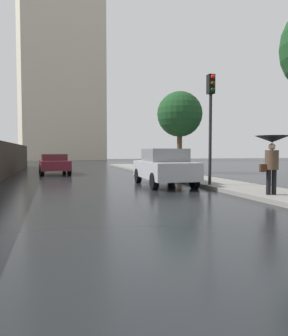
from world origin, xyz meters
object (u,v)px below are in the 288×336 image
(car_silver_mid_road, at_px, (164,167))
(pedestrian_with_umbrella_near, at_px, (272,149))
(traffic_light, at_px, (211,109))
(car_maroon_near_kerb, at_px, (54,164))
(street_tree_mid, at_px, (180,115))

(car_silver_mid_road, bearing_deg, pedestrian_with_umbrella_near, -66.13)
(car_silver_mid_road, height_order, traffic_light, traffic_light)
(car_maroon_near_kerb, xyz_separation_m, street_tree_mid, (8.22, -1.08, 3.27))
(pedestrian_with_umbrella_near, bearing_deg, car_silver_mid_road, 117.56)
(car_silver_mid_road, height_order, street_tree_mid, street_tree_mid)
(pedestrian_with_umbrella_near, height_order, street_tree_mid, street_tree_mid)
(car_silver_mid_road, distance_m, street_tree_mid, 8.90)
(car_silver_mid_road, distance_m, traffic_light, 3.09)
(car_silver_mid_road, bearing_deg, street_tree_mid, 65.85)
(street_tree_mid, bearing_deg, traffic_light, -104.50)
(pedestrian_with_umbrella_near, height_order, traffic_light, traffic_light)
(street_tree_mid, bearing_deg, car_silver_mid_road, -116.60)
(car_maroon_near_kerb, relative_size, pedestrian_with_umbrella_near, 2.58)
(street_tree_mid, bearing_deg, pedestrian_with_umbrella_near, -98.97)
(car_maroon_near_kerb, bearing_deg, car_silver_mid_road, 113.98)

